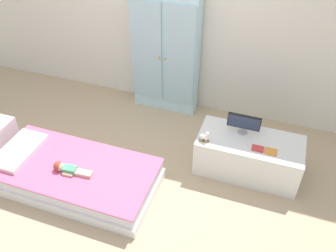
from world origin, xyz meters
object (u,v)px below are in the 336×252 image
at_px(doll, 66,168).
at_px(tv_stand, 248,155).
at_px(rocking_horse_toy, 205,137).
at_px(bed, 75,175).
at_px(tv_monitor, 244,123).
at_px(wardrobe, 166,54).
at_px(book_red, 258,149).
at_px(book_orange, 271,152).

height_order(doll, tv_stand, tv_stand).
bearing_deg(rocking_horse_toy, doll, -150.65).
distance_m(bed, tv_monitor, 1.77).
distance_m(doll, wardrobe, 1.78).
bearing_deg(book_red, bed, -158.75).
height_order(wardrobe, rocking_horse_toy, wardrobe).
height_order(wardrobe, tv_monitor, wardrobe).
bearing_deg(bed, book_orange, 19.90).
height_order(doll, book_red, book_red).
bearing_deg(book_red, tv_monitor, 132.67).
distance_m(bed, book_orange, 1.93).
height_order(bed, wardrobe, wardrobe).
height_order(doll, wardrobe, wardrobe).
xyz_separation_m(tv_monitor, book_red, (0.18, -0.20, -0.12)).
bearing_deg(book_orange, wardrobe, 146.00).
bearing_deg(wardrobe, tv_stand, -34.78).
distance_m(rocking_horse_toy, book_orange, 0.64).
relative_size(bed, book_red, 14.61).
distance_m(tv_stand, book_orange, 0.32).
bearing_deg(tv_monitor, doll, -148.67).
xyz_separation_m(bed, rocking_horse_toy, (1.16, 0.59, 0.36)).
xyz_separation_m(wardrobe, book_red, (1.27, -0.94, -0.32)).
bearing_deg(book_orange, doll, -158.30).
bearing_deg(doll, tv_stand, 27.34).
relative_size(wardrobe, book_red, 13.39).
relative_size(bed, rocking_horse_toy, 13.42).
relative_size(tv_stand, book_red, 9.27).
height_order(doll, book_orange, book_orange).
xyz_separation_m(wardrobe, rocking_horse_toy, (0.76, -0.99, -0.27)).
distance_m(wardrobe, tv_stand, 1.55).
bearing_deg(book_red, doll, -156.88).
height_order(bed, tv_monitor, tv_monitor).
xyz_separation_m(bed, tv_monitor, (1.49, 0.85, 0.43)).
bearing_deg(rocking_horse_toy, tv_stand, 21.40).
relative_size(doll, book_red, 3.50).
xyz_separation_m(tv_stand, book_red, (0.08, -0.11, 0.22)).
bearing_deg(tv_monitor, book_orange, -32.82).
xyz_separation_m(book_red, book_orange, (0.12, 0.00, -0.00)).
height_order(tv_stand, book_orange, book_orange).
bearing_deg(book_orange, book_red, -180.00).
relative_size(doll, tv_stand, 0.38).
height_order(tv_stand, book_red, book_red).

